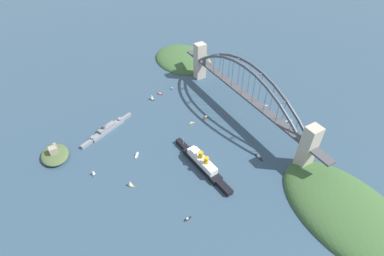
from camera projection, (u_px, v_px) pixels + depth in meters
name	position (u px, v px, depth m)	size (l,w,h in m)	color
ground_plane	(241.00, 114.00, 405.12)	(1400.00, 1400.00, 0.00)	#334C60
harbor_arch_bridge	(244.00, 94.00, 384.02)	(284.12, 15.63, 76.07)	#BCB29E
headland_west_shore	(350.00, 215.00, 285.17)	(149.96, 92.59, 29.54)	#3D6033
headland_east_shore	(184.00, 60.00, 522.63)	(116.43, 93.06, 22.95)	#3D6033
ocean_liner	(202.00, 163.00, 327.91)	(98.78, 17.10, 21.06)	black
naval_cruiser	(107.00, 129.00, 375.24)	(36.07, 76.51, 18.05)	gray
fort_island_mid_harbor	(55.00, 154.00, 340.68)	(38.52, 30.58, 15.99)	#4C6038
seaplane_taxiing_near_bridge	(288.00, 122.00, 388.39)	(7.89, 10.59, 4.92)	#B7B7B2
seaplane_second_in_formation	(264.00, 106.00, 414.95)	(8.22, 9.05, 4.80)	#B7B7B2
small_boat_0	(259.00, 157.00, 342.11)	(12.89, 2.76, 1.84)	black
small_boat_1	(160.00, 94.00, 440.43)	(8.33, 6.72, 1.88)	#B2231E
small_boat_2	(93.00, 173.00, 320.70)	(6.30, 4.96, 7.58)	#234C8C
small_boat_3	(172.00, 88.00, 450.95)	(6.59, 6.32, 2.53)	#234C8C
small_boat_4	(192.00, 123.00, 388.55)	(1.88, 8.51, 2.32)	gold
small_boat_5	(130.00, 183.00, 309.26)	(7.07, 6.07, 8.05)	gold
small_boat_6	(137.00, 155.00, 344.45)	(8.92, 7.46, 2.22)	silver
small_boat_7	(206.00, 117.00, 397.60)	(7.57, 10.63, 2.19)	brown
small_boat_8	(152.00, 97.00, 427.55)	(8.45, 6.19, 9.38)	#2D6B3D
small_boat_9	(188.00, 219.00, 280.87)	(2.33, 7.85, 2.09)	black
channel_marker_buoy	(224.00, 116.00, 399.78)	(2.20, 2.20, 2.75)	red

